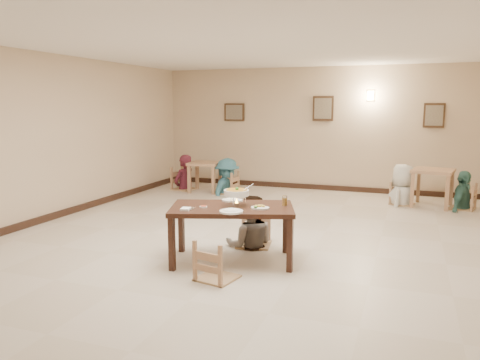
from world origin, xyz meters
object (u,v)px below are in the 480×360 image
at_px(main_table, 232,212).
at_px(bg_chair_rl, 403,184).
at_px(drink_glass, 285,201).
at_px(bg_chair_lr, 227,173).
at_px(chair_far, 254,212).
at_px(bg_chair_rr, 463,185).
at_px(chair_near, 217,242).
at_px(bg_diner_d, 465,171).
at_px(main_diner, 250,195).
at_px(bg_chair_ll, 184,168).
at_px(bg_diner_a, 184,155).
at_px(bg_diner_c, 404,164).
at_px(bg_table_right, 433,176).
at_px(curry_warmer, 237,193).
at_px(bg_table_left, 205,168).
at_px(bg_diner_b, 227,158).

relative_size(main_table, bg_chair_rl, 2.00).
distance_m(drink_glass, bg_chair_lr, 4.96).
relative_size(chair_far, bg_chair_rr, 1.05).
relative_size(chair_near, bg_diner_d, 0.60).
distance_m(chair_near, main_diner, 1.44).
distance_m(bg_chair_ll, bg_diner_a, 0.34).
bearing_deg(main_diner, main_table, 71.66).
relative_size(chair_far, bg_diner_c, 0.60).
bearing_deg(chair_near, bg_chair_lr, -57.99).
relative_size(chair_far, bg_chair_lr, 1.05).
distance_m(bg_chair_rl, bg_diner_a, 5.14).
height_order(main_diner, bg_diner_d, bg_diner_d).
relative_size(main_diner, bg_table_right, 1.69).
bearing_deg(main_diner, bg_diner_a, -69.53).
bearing_deg(bg_diner_a, main_diner, 56.38).
distance_m(main_table, bg_chair_rl, 5.08).
bearing_deg(curry_warmer, bg_chair_lr, 113.19).
bearing_deg(bg_diner_c, bg_table_left, -71.47).
bearing_deg(bg_table_left, bg_diner_d, 0.02).
height_order(main_table, bg_diner_c, bg_diner_c).
xyz_separation_m(main_diner, bg_chair_rr, (3.21, 3.87, -0.28)).
bearing_deg(bg_diner_d, chair_far, 161.42).
bearing_deg(drink_glass, bg_chair_lr, 120.60).
bearing_deg(bg_chair_rl, main_diner, 170.25).
bearing_deg(main_diner, drink_glass, 127.33).
relative_size(main_diner, bg_diner_a, 0.88).
height_order(bg_chair_rl, bg_diner_c, bg_diner_c).
bearing_deg(curry_warmer, bg_diner_c, 66.14).
distance_m(bg_chair_rl, bg_diner_c, 0.41).
bearing_deg(drink_glass, main_table, -156.03).
relative_size(bg_table_left, bg_chair_lr, 0.81).
distance_m(bg_chair_ll, bg_diner_b, 1.22).
distance_m(main_table, chair_far, 0.80).
distance_m(bg_table_right, bg_diner_a, 5.71).
bearing_deg(bg_diner_b, bg_table_right, -85.41).
bearing_deg(bg_diner_d, chair_near, 170.29).
height_order(chair_far, bg_diner_c, bg_diner_c).
bearing_deg(bg_chair_rr, bg_diner_a, -74.97).
height_order(chair_near, bg_diner_b, bg_diner_b).
relative_size(main_diner, drink_glass, 11.40).
height_order(curry_warmer, bg_table_right, curry_warmer).
xyz_separation_m(bg_diner_a, bg_diner_b, (1.18, -0.09, -0.04)).
xyz_separation_m(bg_diner_a, bg_diner_d, (6.28, -0.05, -0.09)).
xyz_separation_m(curry_warmer, bg_table_left, (-2.51, 4.53, -0.34)).
height_order(bg_diner_b, bg_diner_d, bg_diner_b).
relative_size(chair_near, drink_glass, 6.92).
height_order(curry_warmer, bg_diner_a, bg_diner_a).
distance_m(bg_chair_rl, bg_chair_rr, 1.15).
relative_size(main_diner, bg_chair_lr, 1.56).
bearing_deg(bg_chair_rr, main_diner, -24.19).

